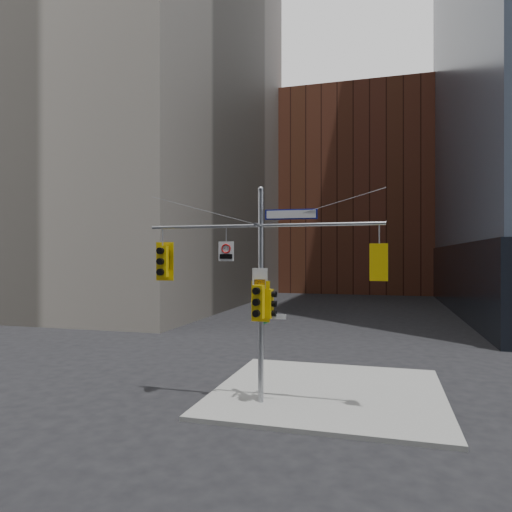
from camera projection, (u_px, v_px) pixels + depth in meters
The scene contains 13 objects.
ground at pixel (243, 428), 13.18m from camera, with size 160.00×160.00×0.00m, color black.
sidewalk_corner at pixel (329, 392), 16.49m from camera, with size 8.00×8.00×0.15m, color gray.
brick_midrise at pixel (358, 197), 69.00m from camera, with size 26.00×20.00×28.00m, color brown.
signal_assembly at pixel (261, 273), 15.10m from camera, with size 8.00×0.80×7.30m.
traffic_light_west_arm at pixel (163, 261), 16.09m from camera, with size 0.66×0.53×1.37m.
traffic_light_east_arm at pixel (379, 262), 14.07m from camera, with size 0.55×0.46×1.15m.
traffic_light_pole_side at pixel (270, 304), 15.02m from camera, with size 0.38×0.33×0.95m.
traffic_light_pole_front at pixel (259, 302), 14.85m from camera, with size 0.64×0.54×1.35m.
street_sign_blade at pixel (291, 214), 14.83m from camera, with size 1.72×0.15×0.33m.
regulatory_sign_arm at pixel (226, 251), 15.41m from camera, with size 0.53×0.09×0.66m.
regulatory_sign_pole at pixel (260, 279), 14.99m from camera, with size 0.51×0.04×0.67m.
street_blade_ew at pixel (274, 317), 14.99m from camera, with size 0.80×0.09×0.16m.
street_blade_ns at pixel (264, 322), 15.54m from camera, with size 0.12×0.73×0.15m.
Camera 1 is at (3.96, -12.58, 4.98)m, focal length 32.00 mm.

